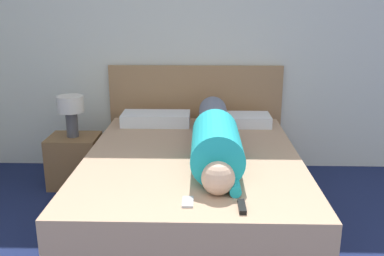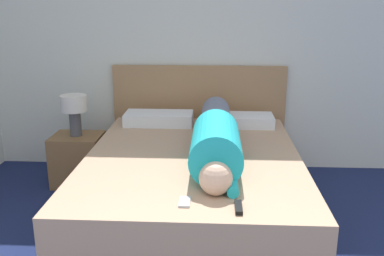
{
  "view_description": "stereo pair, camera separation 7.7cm",
  "coord_description": "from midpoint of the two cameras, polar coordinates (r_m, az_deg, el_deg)",
  "views": [
    {
      "loc": [
        0.02,
        -0.67,
        1.63
      ],
      "look_at": [
        -0.05,
        2.18,
        0.79
      ],
      "focal_mm": 40.0,
      "sensor_mm": 36.0,
      "label": 1
    },
    {
      "loc": [
        0.1,
        -0.67,
        1.63
      ],
      "look_at": [
        -0.05,
        2.18,
        0.79
      ],
      "focal_mm": 40.0,
      "sensor_mm": 36.0,
      "label": 2
    }
  ],
  "objects": [
    {
      "name": "pillow_second",
      "position": [
        3.96,
        5.55,
        1.09
      ],
      "size": [
        0.59,
        0.3,
        0.1
      ],
      "color": "white",
      "rests_on": "bed"
    },
    {
      "name": "person_lying",
      "position": [
        3.12,
        2.43,
        -1.15
      ],
      "size": [
        0.34,
        1.67,
        0.34
      ],
      "color": "#DBB293",
      "rests_on": "bed"
    },
    {
      "name": "headboard",
      "position": [
        4.29,
        -0.06,
        1.4
      ],
      "size": [
        1.7,
        0.04,
        1.04
      ],
      "color": "#A37A51",
      "rests_on": "ground_plane"
    },
    {
      "name": "cell_phone",
      "position": [
        2.45,
        -1.48,
        -9.82
      ],
      "size": [
        0.06,
        0.13,
        0.01
      ],
      "color": "#B2B7BC",
      "rests_on": "bed"
    },
    {
      "name": "table_lamp",
      "position": [
        3.96,
        -16.4,
        2.46
      ],
      "size": [
        0.23,
        0.23,
        0.37
      ],
      "color": "#4C4C51",
      "rests_on": "nightstand"
    },
    {
      "name": "tv_remote",
      "position": [
        2.39,
        5.75,
        -10.4
      ],
      "size": [
        0.04,
        0.15,
        0.02
      ],
      "color": "black",
      "rests_on": "bed"
    },
    {
      "name": "nightstand",
      "position": [
        4.1,
        -15.85,
        -4.21
      ],
      "size": [
        0.45,
        0.37,
        0.47
      ],
      "color": "brown",
      "rests_on": "ground_plane"
    },
    {
      "name": "bed",
      "position": [
        3.3,
        -0.6,
        -7.96
      ],
      "size": [
        1.58,
        2.07,
        0.54
      ],
      "color": "tan",
      "rests_on": "ground_plane"
    },
    {
      "name": "pillow_near_headboard",
      "position": [
        3.98,
        -5.37,
        1.24
      ],
      "size": [
        0.63,
        0.3,
        0.11
      ],
      "color": "white",
      "rests_on": "bed"
    },
    {
      "name": "wall_back",
      "position": [
        4.23,
        0.71,
        11.88
      ],
      "size": [
        5.47,
        0.06,
        2.6
      ],
      "color": "silver",
      "rests_on": "ground_plane"
    }
  ]
}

